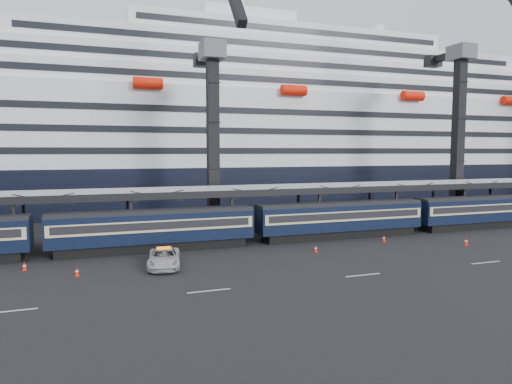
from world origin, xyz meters
The scene contains 12 objects.
ground centered at (0.00, 0.00, 0.00)m, with size 260.00×260.00×0.00m, color black.
train centered at (-4.65, 10.00, 2.20)m, with size 133.05×3.00×4.05m.
canopy centered at (0.00, 14.00, 5.25)m, with size 130.00×6.25×5.53m.
cruise_ship centered at (-1.08, 45.99, 12.34)m, with size 214.09×28.84×34.00m.
crane_dark_near centered at (-20.00, 18.59, 11.93)m, with size 4.50×17.75×35.08m.
crane_dark_mid centered at (15.00, 17.59, 13.36)m, with size 4.50×18.24×39.64m.
pickup_truck centered at (-27.99, 3.41, 0.76)m, with size 2.51×5.44×1.51m, color #B0B3B7.
traffic_cone_a centered at (-34.59, 2.90, 0.35)m, with size 0.35×0.35×0.70m.
traffic_cone_b centered at (-38.59, 6.05, 0.35)m, with size 0.35×0.35×0.71m.
traffic_cone_c centered at (-4.84, 6.50, 0.35)m, with size 0.36×0.36×0.72m.
traffic_cone_d centered at (-13.80, 4.39, 0.35)m, with size 0.35×0.35×0.70m.
traffic_cone_e centered at (1.84, 2.21, 0.40)m, with size 0.40×0.40×0.80m.
Camera 1 is at (-32.85, -33.45, 9.40)m, focal length 32.00 mm.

